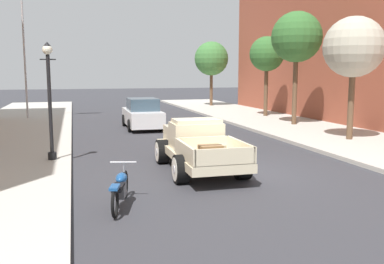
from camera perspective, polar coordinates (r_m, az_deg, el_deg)
The scene contains 10 objects.
ground_plane at distance 13.06m, azimuth 4.32°, elevation -5.39°, with size 140.00×140.00×0.00m, color #333338.
hotrod_truck_cream at distance 13.30m, azimuth 0.66°, elevation -1.80°, with size 2.24×4.97×1.58m.
motorcycle_parked at distance 9.76m, azimuth -9.63°, elevation -7.42°, with size 0.77×2.07×0.93m.
car_background_white at distance 23.15m, azimuth -6.69°, elevation 2.36°, with size 1.89×4.31×1.65m.
street_lamp_near at distance 14.63m, azimuth -18.63°, elevation 5.10°, with size 0.50×0.32×3.85m.
flagpole at distance 28.91m, azimuth -21.31°, elevation 12.92°, with size 1.74×0.16×9.16m.
street_tree_nearest at distance 19.49m, azimuth 20.93°, elevation 10.55°, with size 2.57×2.57×5.23m.
street_tree_second at distance 24.36m, azimuth 13.89°, elevation 12.22°, with size 2.76×2.76×6.18m.
street_tree_third at distance 28.76m, azimuth 10.02°, elevation 10.22°, with size 2.29×2.29×5.24m.
street_tree_farthest at distance 37.43m, azimuth 2.62°, elevation 9.81°, with size 2.94×2.94×5.55m.
Camera 1 is at (-4.36, -11.93, 3.02)m, focal length 39.67 mm.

